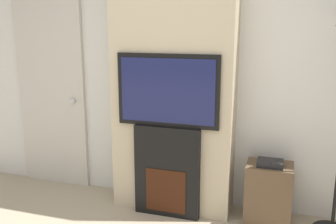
# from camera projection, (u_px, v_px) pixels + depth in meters

# --- Properties ---
(wall_back) EXTENTS (6.00, 0.06, 2.70)m
(wall_back) POSITION_uv_depth(u_px,v_px,m) (180.00, 69.00, 3.66)
(wall_back) COLOR silver
(wall_back) RESTS_ON ground_plane
(chimney_breast) EXTENTS (1.14, 0.36, 2.70)m
(chimney_breast) POSITION_uv_depth(u_px,v_px,m) (174.00, 71.00, 3.46)
(chimney_breast) COLOR #BCAD8E
(chimney_breast) RESTS_ON ground_plane
(fireplace) EXTENTS (0.62, 0.15, 0.87)m
(fireplace) POSITION_uv_depth(u_px,v_px,m) (168.00, 171.00, 3.50)
(fireplace) COLOR black
(fireplace) RESTS_ON ground_plane
(television) EXTENTS (0.94, 0.07, 0.66)m
(television) POSITION_uv_depth(u_px,v_px,m) (168.00, 91.00, 3.33)
(television) COLOR black
(television) RESTS_ON fireplace
(media_stand) EXTENTS (0.41, 0.32, 0.61)m
(media_stand) POSITION_uv_depth(u_px,v_px,m) (268.00, 193.00, 3.37)
(media_stand) COLOR brown
(media_stand) RESTS_ON ground_plane
(entry_door) EXTENTS (0.81, 0.09, 2.02)m
(entry_door) POSITION_uv_depth(u_px,v_px,m) (52.00, 96.00, 4.11)
(entry_door) COLOR #BCB7AD
(entry_door) RESTS_ON ground_plane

